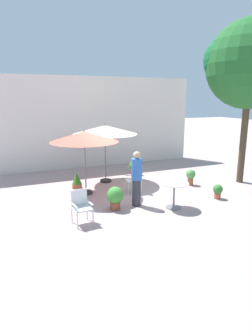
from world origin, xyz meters
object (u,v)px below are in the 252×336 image
(standing_person, at_px, (137,178))
(potted_plant_3, at_px, (134,167))
(patio_umbrella_0, at_px, (105,130))
(cafe_table_0, at_px, (174,190))
(potted_plant_2, at_px, (218,191))
(patio_umbrella_1, at_px, (84,137))
(shade_tree, at_px, (251,64))
(potted_plant_1, at_px, (115,197))
(potted_plant_0, at_px, (191,176))
(potted_plant_4, at_px, (77,180))
(patio_chair_1, at_px, (136,178))
(patio_chair_0, at_px, (81,205))

(standing_person, bearing_deg, potted_plant_3, 66.47)
(patio_umbrella_0, xyz_separation_m, cafe_table_0, (0.93, -3.38, -1.45))
(potted_plant_2, bearing_deg, patio_umbrella_1, 150.12)
(shade_tree, distance_m, patio_umbrella_0, 5.70)
(shade_tree, relative_size, potted_plant_1, 8.58)
(patio_umbrella_1, xyz_separation_m, cafe_table_0, (2.02, -2.29, -1.38))
(shade_tree, xyz_separation_m, potted_plant_0, (-2.04, 0.36, -3.96))
(potted_plant_4, bearing_deg, potted_plant_3, 18.79)
(shade_tree, height_order, potted_plant_1, shade_tree)
(potted_plant_3, relative_size, potted_plant_4, 0.98)
(potted_plant_0, bearing_deg, patio_chair_1, 178.16)
(patio_umbrella_0, relative_size, potted_plant_0, 4.05)
(standing_person, bearing_deg, potted_plant_0, 22.09)
(cafe_table_0, bearing_deg, shade_tree, 19.53)
(patio_chair_1, xyz_separation_m, potted_plant_3, (0.91, 2.12, -0.18))
(patio_chair_0, xyz_separation_m, potted_plant_1, (1.15, 0.55, -0.12))
(patio_chair_0, relative_size, potted_plant_2, 1.88)
(patio_umbrella_0, bearing_deg, shade_tree, -22.80)
(potted_plant_1, bearing_deg, patio_umbrella_1, 102.68)
(potted_plant_2, bearing_deg, potted_plant_1, 172.75)
(patio_umbrella_0, relative_size, patio_umbrella_1, 1.07)
(cafe_table_0, xyz_separation_m, potted_plant_2, (1.73, 0.14, -0.27))
(standing_person, bearing_deg, potted_plant_1, -175.23)
(patio_umbrella_0, xyz_separation_m, patio_chair_0, (-1.84, -3.37, -1.48))
(shade_tree, distance_m, standing_person, 5.95)
(potted_plant_3, bearing_deg, potted_plant_4, -161.21)
(shade_tree, height_order, potted_plant_2, shade_tree)
(cafe_table_0, bearing_deg, potted_plant_0, 43.65)
(potted_plant_2, bearing_deg, cafe_table_0, -175.48)
(patio_umbrella_1, relative_size, standing_person, 1.36)
(potted_plant_1, xyz_separation_m, potted_plant_2, (3.36, -0.43, -0.12))
(potted_plant_0, relative_size, potted_plant_3, 1.01)
(potted_plant_2, distance_m, potted_plant_4, 4.83)
(potted_plant_4, bearing_deg, patio_umbrella_1, -79.45)
(potted_plant_3, bearing_deg, shade_tree, -37.35)
(patio_chair_0, bearing_deg, shade_tree, 11.53)
(cafe_table_0, xyz_separation_m, patio_chair_0, (-2.78, 0.02, -0.03))
(cafe_table_0, bearing_deg, patio_chair_1, 102.32)
(patio_chair_0, bearing_deg, potted_plant_0, 20.52)
(patio_umbrella_1, relative_size, potted_plant_1, 3.29)
(patio_umbrella_0, bearing_deg, potted_plant_1, -103.91)
(potted_plant_0, relative_size, potted_plant_2, 1.26)
(potted_plant_1, bearing_deg, potted_plant_2, -7.25)
(patio_chair_0, relative_size, potted_plant_0, 1.49)
(patio_chair_1, distance_m, potted_plant_3, 2.31)
(patio_umbrella_1, relative_size, potted_plant_2, 4.78)
(shade_tree, relative_size, potted_plant_3, 10.00)
(cafe_table_0, height_order, potted_plant_3, cafe_table_0)
(shade_tree, height_order, standing_person, shade_tree)
(patio_chair_1, relative_size, potted_plant_3, 1.56)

